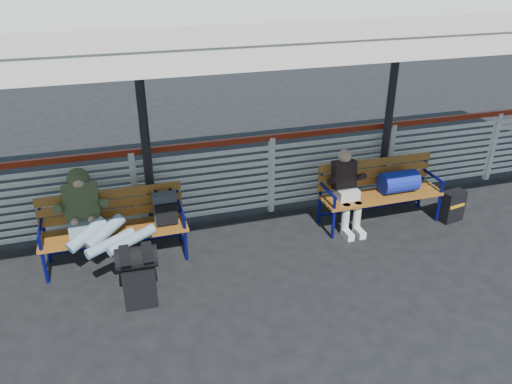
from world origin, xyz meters
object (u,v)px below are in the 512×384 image
object	(u,v)px
bench_left	(126,218)
traveler_man	(101,228)
luggage_stack	(138,274)
bench_right	(388,184)
companion_person	(347,190)
suitcase_side	(452,206)

from	to	relation	value
bench_left	traveler_man	world-z (taller)	traveler_man
luggage_stack	bench_left	bearing A→B (deg)	94.93
luggage_stack	bench_right	xyz separation A→B (m)	(3.65, 0.94, 0.18)
bench_right	companion_person	size ratio (longest dim) A/B	1.57
bench_right	suitcase_side	xyz separation A→B (m)	(0.94, -0.31, -0.35)
luggage_stack	bench_left	distance (m)	1.05
luggage_stack	companion_person	size ratio (longest dim) A/B	0.65
luggage_stack	traveler_man	bearing A→B (deg)	119.48
companion_person	bench_left	bearing A→B (deg)	177.88
luggage_stack	suitcase_side	bearing A→B (deg)	10.55
traveler_man	companion_person	bearing A→B (deg)	4.09
traveler_man	luggage_stack	bearing A→B (deg)	-63.30
bench_right	traveler_man	world-z (taller)	traveler_man
companion_person	suitcase_side	world-z (taller)	companion_person
traveler_man	suitcase_side	xyz separation A→B (m)	(4.94, -0.06, -0.44)
bench_right	companion_person	xyz separation A→B (m)	(-0.66, -0.01, 0.01)
bench_left	bench_right	size ratio (longest dim) A/B	1.00
traveler_man	suitcase_side	world-z (taller)	traveler_man
luggage_stack	suitcase_side	xyz separation A→B (m)	(4.59, 0.63, -0.17)
bench_left	bench_right	distance (m)	3.69
luggage_stack	companion_person	xyz separation A→B (m)	(2.99, 0.92, 0.19)
companion_person	suitcase_side	distance (m)	1.67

